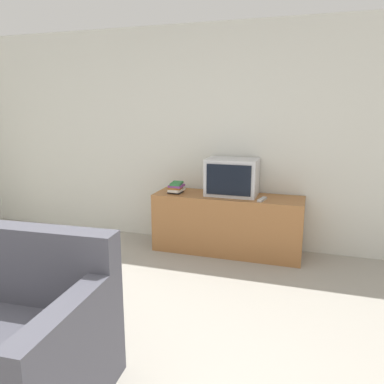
{
  "coord_description": "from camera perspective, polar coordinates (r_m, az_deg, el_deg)",
  "views": [
    {
      "loc": [
        1.41,
        -1.35,
        1.66
      ],
      "look_at": [
        0.3,
        2.16,
        0.82
      ],
      "focal_mm": 35.0,
      "sensor_mm": 36.0,
      "label": 1
    }
  ],
  "objects": [
    {
      "name": "book_stack",
      "position": [
        4.39,
        -2.43,
        0.66
      ],
      "size": [
        0.18,
        0.24,
        0.13
      ],
      "color": "black",
      "rests_on": "tv_stand"
    },
    {
      "name": "television",
      "position": [
        4.29,
        6.13,
        2.3
      ],
      "size": [
        0.57,
        0.4,
        0.42
      ],
      "color": "silver",
      "rests_on": "tv_stand"
    },
    {
      "name": "wall_back",
      "position": [
        4.62,
        -0.29,
        8.32
      ],
      "size": [
        9.0,
        0.06,
        2.6
      ],
      "color": "silver",
      "rests_on": "ground_plane"
    },
    {
      "name": "tv_stand",
      "position": [
        4.38,
        5.4,
        -4.84
      ],
      "size": [
        1.7,
        0.5,
        0.68
      ],
      "color": "#9E6638",
      "rests_on": "ground_plane"
    },
    {
      "name": "remote_on_stand",
      "position": [
        4.11,
        10.64,
        -1.11
      ],
      "size": [
        0.09,
        0.2,
        0.02
      ],
      "rotation": [
        0.0,
        0.0,
        -0.21
      ],
      "color": "#B7B7B7",
      "rests_on": "tv_stand"
    }
  ]
}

